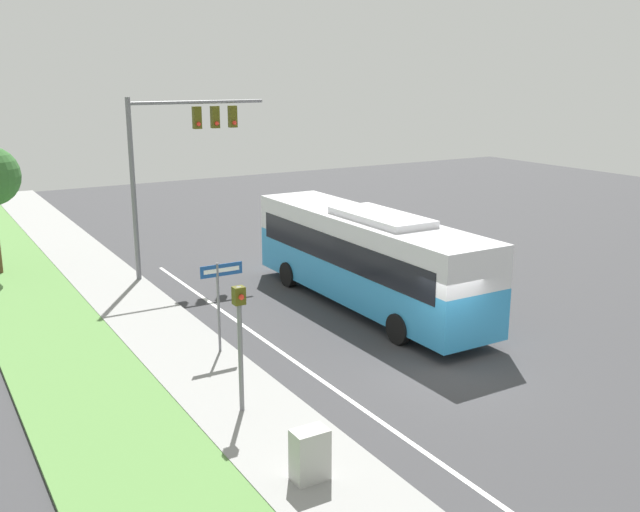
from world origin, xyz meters
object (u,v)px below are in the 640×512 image
(bus, at_px, (366,254))
(utility_cabinet, at_px, (310,455))
(signal_gantry, at_px, (177,148))
(street_sign, at_px, (220,292))
(pedestrian_signal, at_px, (240,330))

(bus, bearing_deg, utility_cabinet, -129.79)
(signal_gantry, bearing_deg, utility_cabinet, -101.28)
(signal_gantry, bearing_deg, street_sign, -102.86)
(pedestrian_signal, bearing_deg, bus, 36.49)
(pedestrian_signal, bearing_deg, street_sign, 73.89)
(bus, height_order, signal_gantry, signal_gantry)
(street_sign, bearing_deg, bus, 14.28)
(pedestrian_signal, xyz_separation_m, street_sign, (1.13, 3.93, -0.25))
(signal_gantry, height_order, street_sign, signal_gantry)
(signal_gantry, bearing_deg, bus, -59.77)
(pedestrian_signal, bearing_deg, signal_gantry, 76.14)
(signal_gantry, relative_size, street_sign, 2.57)
(pedestrian_signal, height_order, utility_cabinet, pedestrian_signal)
(bus, distance_m, pedestrian_signal, 9.34)
(street_sign, xyz_separation_m, utility_cabinet, (-1.24, -7.51, -1.32))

